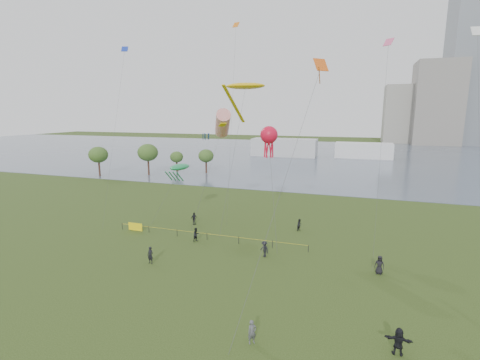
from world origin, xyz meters
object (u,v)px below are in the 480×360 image
(fence, at_px, (162,230))
(kite_stingray, at_px, (245,87))
(kite_flyer, at_px, (252,332))
(kite_octopus, at_px, (269,135))

(fence, xyz_separation_m, kite_stingray, (8.87, 6.25, 17.56))
(kite_flyer, xyz_separation_m, kite_stingray, (-7.72, 22.76, 17.30))
(fence, xyz_separation_m, kite_flyer, (16.59, -16.51, 0.25))
(kite_flyer, bearing_deg, kite_octopus, 61.51)
(fence, bearing_deg, kite_octopus, 30.87)
(kite_flyer, bearing_deg, kite_stingray, 68.80)
(fence, relative_size, kite_flyer, 14.88)
(kite_stingray, height_order, kite_octopus, kite_stingray)
(kite_octopus, bearing_deg, kite_flyer, -69.93)
(fence, distance_m, kite_flyer, 23.40)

